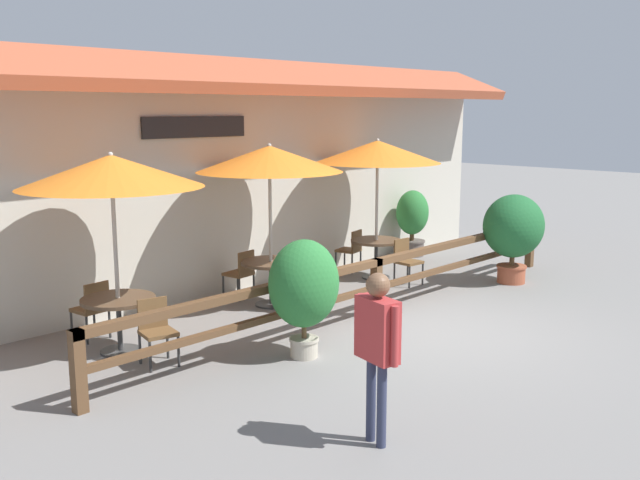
{
  "coord_description": "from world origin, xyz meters",
  "views": [
    {
      "loc": [
        -8.64,
        -5.96,
        3.29
      ],
      "look_at": [
        -0.76,
        1.57,
        1.29
      ],
      "focal_mm": 40.0,
      "sensor_mm": 36.0,
      "label": 1
    }
  ],
  "objects": [
    {
      "name": "ground_plane",
      "position": [
        0.0,
        0.0,
        0.0
      ],
      "size": [
        60.0,
        60.0,
        0.0
      ],
      "primitive_type": "plane",
      "color": "slate"
    },
    {
      "name": "building_facade",
      "position": [
        -0.0,
        4.1,
        2.16
      ],
      "size": [
        14.28,
        1.49,
        4.23
      ],
      "color": "#BCB7A8",
      "rests_on": "ground"
    },
    {
      "name": "patio_railing",
      "position": [
        0.0,
        1.05,
        0.7
      ],
      "size": [
        10.4,
        0.14,
        0.95
      ],
      "color": "brown",
      "rests_on": "ground"
    },
    {
      "name": "patio_umbrella_near",
      "position": [
        -3.76,
        2.51,
        2.49
      ],
      "size": [
        2.44,
        2.44,
        2.75
      ],
      "color": "#B7B2A8",
      "rests_on": "ground"
    },
    {
      "name": "dining_table_near",
      "position": [
        -3.76,
        2.51,
        0.62
      ],
      "size": [
        1.0,
        1.0,
        0.77
      ],
      "color": "#4C3826",
      "rests_on": "ground"
    },
    {
      "name": "chair_near_streetside",
      "position": [
        -3.67,
        1.74,
        0.49
      ],
      "size": [
        0.5,
        0.5,
        0.86
      ],
      "rotation": [
        0.0,
        0.0,
        -0.22
      ],
      "color": "brown",
      "rests_on": "ground"
    },
    {
      "name": "chair_near_wallside",
      "position": [
        -3.74,
        3.27,
        0.49
      ],
      "size": [
        0.46,
        0.46,
        0.86
      ],
      "rotation": [
        0.0,
        0.0,
        3.24
      ],
      "color": "brown",
      "rests_on": "ground"
    },
    {
      "name": "patio_umbrella_middle",
      "position": [
        -0.71,
        2.77,
        2.49
      ],
      "size": [
        2.44,
        2.44,
        2.75
      ],
      "color": "#B7B2A8",
      "rests_on": "ground"
    },
    {
      "name": "dining_table_middle",
      "position": [
        -0.71,
        2.77,
        0.62
      ],
      "size": [
        1.0,
        1.0,
        0.77
      ],
      "color": "#4C3826",
      "rests_on": "ground"
    },
    {
      "name": "chair_middle_streetside",
      "position": [
        -0.68,
        2.06,
        0.49
      ],
      "size": [
        0.44,
        0.44,
        0.86
      ],
      "rotation": [
        0.0,
        0.0,
        -0.04
      ],
      "color": "brown",
      "rests_on": "ground"
    },
    {
      "name": "chair_middle_wallside",
      "position": [
        -0.78,
        3.48,
        0.49
      ],
      "size": [
        0.48,
        0.48,
        0.86
      ],
      "rotation": [
        0.0,
        0.0,
        3.29
      ],
      "color": "brown",
      "rests_on": "ground"
    },
    {
      "name": "patio_umbrella_far",
      "position": [
        2.08,
        2.75,
        2.49
      ],
      "size": [
        2.44,
        2.44,
        2.75
      ],
      "color": "#B7B2A8",
      "rests_on": "ground"
    },
    {
      "name": "dining_table_far",
      "position": [
        2.08,
        2.75,
        0.62
      ],
      "size": [
        1.0,
        1.0,
        0.77
      ],
      "color": "#4C3826",
      "rests_on": "ground"
    },
    {
      "name": "chair_far_streetside",
      "position": [
        2.08,
        2.02,
        0.49
      ],
      "size": [
        0.45,
        0.45,
        0.86
      ],
      "rotation": [
        0.0,
        0.0,
        -0.08
      ],
      "color": "brown",
      "rests_on": "ground"
    },
    {
      "name": "chair_far_wallside",
      "position": [
        2.17,
        3.49,
        0.49
      ],
      "size": [
        0.5,
        0.5,
        0.86
      ],
      "rotation": [
        0.0,
        0.0,
        3.37
      ],
      "color": "brown",
      "rests_on": "ground"
    },
    {
      "name": "potted_plant_corner_fern",
      "position": [
        -2.15,
        0.54,
        0.98
      ],
      "size": [
        0.99,
        0.89,
        1.61
      ],
      "color": "#B7AD99",
      "rests_on": "ground"
    },
    {
      "name": "potted_plant_small_flowering",
      "position": [
        3.58,
        0.62,
        1.05
      ],
      "size": [
        1.25,
        1.12,
        1.71
      ],
      "color": "#9E4C33",
      "rests_on": "ground"
    },
    {
      "name": "potted_plant_entrance_palm",
      "position": [
        4.34,
        3.55,
        0.85
      ],
      "size": [
        0.79,
        0.71,
        1.5
      ],
      "color": "#564C47",
      "rests_on": "ground"
    },
    {
      "name": "pedestrian",
      "position": [
        -3.45,
        -1.77,
        1.12
      ],
      "size": [
        0.32,
        0.6,
        1.75
      ],
      "rotation": [
        0.0,
        0.0,
        -1.8
      ],
      "color": "#2D334C",
      "rests_on": "ground"
    }
  ]
}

